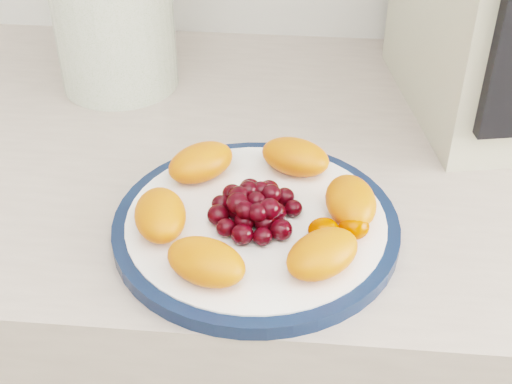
{
  "coord_description": "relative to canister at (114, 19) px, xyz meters",
  "views": [
    {
      "loc": [
        -0.05,
        0.5,
        1.36
      ],
      "look_at": [
        -0.1,
        1.04,
        0.95
      ],
      "focal_mm": 50.0,
      "sensor_mm": 36.0,
      "label": 1
    }
  ],
  "objects": [
    {
      "name": "fruit_plate",
      "position": [
        0.21,
        -0.29,
        -0.06
      ],
      "size": [
        0.24,
        0.24,
        0.04
      ],
      "color": "#E34912",
      "rests_on": "plate_face"
    },
    {
      "name": "canister",
      "position": [
        0.0,
        0.0,
        0.0
      ],
      "size": [
        0.15,
        0.15,
        0.18
      ],
      "primitive_type": "cylinder",
      "rotation": [
        0.0,
        0.0,
        0.0
      ],
      "color": "#3F6117",
      "rests_on": "counter"
    },
    {
      "name": "plate_face",
      "position": [
        0.21,
        -0.29,
        -0.08
      ],
      "size": [
        0.26,
        0.26,
        0.02
      ],
      "primitive_type": "cylinder",
      "color": "white",
      "rests_on": "counter"
    },
    {
      "name": "plate_rim",
      "position": [
        0.21,
        -0.29,
        -0.08
      ],
      "size": [
        0.28,
        0.28,
        0.01
      ],
      "primitive_type": "cylinder",
      "color": "#101E3C",
      "rests_on": "counter"
    }
  ]
}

